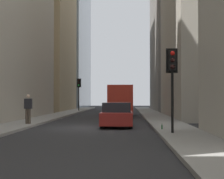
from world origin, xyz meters
TOP-DOWN VIEW (x-y plane):
  - ground_plane at (0.00, 0.00)m, footprint 135.00×135.00m
  - sidewalk_right at (0.00, 4.50)m, footprint 90.00×2.20m
  - sidewalk_left at (0.00, -4.50)m, footprint 90.00×2.20m
  - building_left_far at (31.59, -10.60)m, footprint 16.61×10.00m
  - delivery_truck at (15.07, -1.40)m, footprint 6.46×2.25m
  - sedan_red at (0.47, -1.40)m, footprint 4.30×1.78m
  - traffic_light_foreground at (-4.94, -3.99)m, footprint 0.43×0.52m
  - traffic_light_midblock at (26.47, 3.95)m, footprint 0.43×0.52m
  - pedestrian at (0.99, 3.92)m, footprint 0.26×0.44m
  - discarded_bottle at (-2.92, -3.71)m, footprint 0.07×0.07m

SIDE VIEW (x-z plane):
  - ground_plane at x=0.00m, z-range 0.00..0.00m
  - sidewalk_right at x=0.00m, z-range 0.00..0.14m
  - sidewalk_left at x=0.00m, z-range 0.00..0.14m
  - discarded_bottle at x=-2.92m, z-range 0.11..0.38m
  - sedan_red at x=0.47m, z-range -0.04..1.37m
  - pedestrian at x=0.99m, z-range 0.22..1.99m
  - delivery_truck at x=15.07m, z-range 0.04..2.88m
  - traffic_light_foreground at x=-4.94m, z-range 1.02..4.78m
  - traffic_light_midblock at x=26.47m, z-range 1.07..5.05m
  - building_left_far at x=31.59m, z-range 0.00..28.89m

